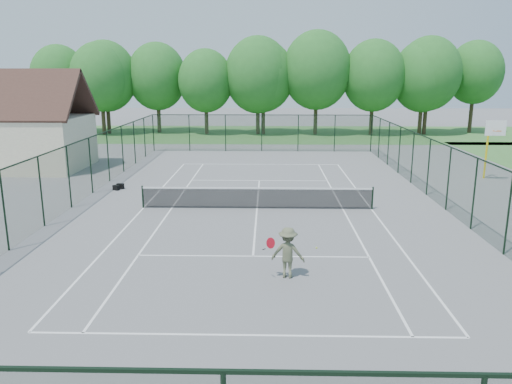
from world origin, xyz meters
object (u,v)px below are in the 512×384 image
Objects in this scene: basketball_goal at (492,138)px; tennis_player at (288,252)px; tennis_net at (257,197)px; sports_bag_a at (116,188)px.

tennis_player is at bearing -130.07° from basketball_goal.
tennis_player reaches higher than tennis_net.
tennis_net is at bearing 98.02° from tennis_player.
sports_bag_a is 14.97m from tennis_player.
sports_bag_a is 0.19× the size of tennis_player.
sports_bag_a is at bearing -171.55° from basketball_goal.
sports_bag_a is at bearing 127.35° from tennis_player.
sports_bag_a is at bearing 155.07° from tennis_net.
basketball_goal reaches higher than tennis_net.
basketball_goal is at bearing 32.75° from sports_bag_a.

